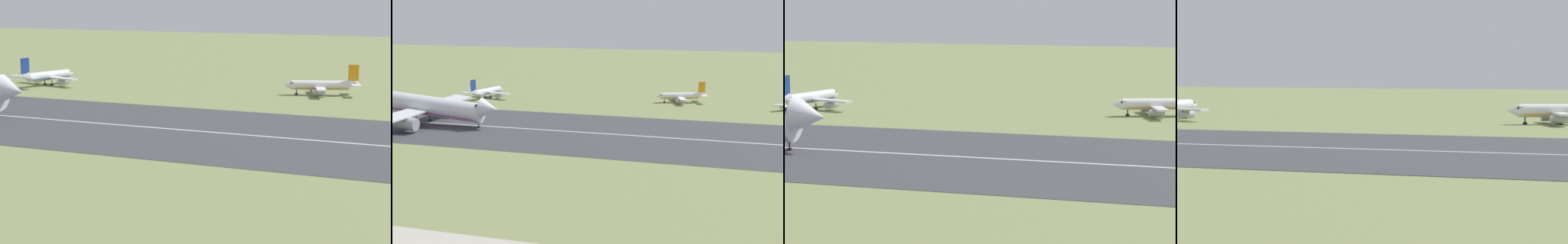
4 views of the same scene
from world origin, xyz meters
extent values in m
plane|color=#7A8451|center=(0.00, 58.79, 0.00)|extent=(747.42, 747.42, 0.00)
cube|color=#3D3D42|center=(0.00, 117.59, 0.03)|extent=(507.42, 52.81, 0.06)
cube|color=silver|center=(0.00, 117.59, 0.07)|extent=(456.68, 0.70, 0.01)
cone|color=silver|center=(-71.52, 115.07, 6.20)|extent=(6.21, 6.37, 6.64)
cylinder|color=silver|center=(-97.69, 167.42, 2.78)|extent=(6.37, 14.87, 2.58)
cone|color=silver|center=(-95.44, 175.63, 2.78)|extent=(3.10, 2.92, 2.58)
cone|color=silver|center=(-100.03, 158.83, 3.24)|extent=(3.05, 3.60, 2.32)
cube|color=black|center=(-95.78, 174.40, 3.29)|extent=(2.40, 1.64, 0.44)
cube|color=navy|center=(-97.69, 167.42, 2.07)|extent=(5.85, 13.42, 0.20)
cube|color=silver|center=(-91.70, 166.09, 2.33)|extent=(9.96, 4.88, 0.40)
cylinder|color=#A8A8B2|center=(-92.32, 166.76, 1.28)|extent=(2.43, 3.65, 1.60)
cube|color=silver|center=(-103.51, 169.32, 2.33)|extent=(9.96, 4.88, 0.40)
cylinder|color=#A8A8B2|center=(-102.64, 169.58, 1.28)|extent=(2.43, 3.65, 1.60)
cube|color=navy|center=(-99.91, 159.28, 6.26)|extent=(1.01, 2.78, 4.38)
cube|color=silver|center=(-96.87, 158.03, 3.16)|extent=(4.45, 3.41, 0.24)
cube|color=silver|center=(-103.16, 159.75, 3.16)|extent=(4.45, 3.41, 0.24)
cylinder|color=black|center=(-96.06, 173.36, 0.74)|extent=(0.24, 0.24, 1.49)
cylinder|color=black|center=(-96.06, 173.36, 0.22)|extent=(0.84, 0.84, 0.44)
cylinder|color=black|center=(-96.25, 166.81, 0.74)|extent=(0.24, 0.24, 1.49)
cylinder|color=black|center=(-96.25, 166.81, 0.22)|extent=(0.84, 0.84, 0.44)
cylinder|color=black|center=(-99.23, 167.63, 0.74)|extent=(0.24, 0.24, 1.49)
cylinder|color=black|center=(-99.23, 167.63, 0.22)|extent=(0.84, 0.84, 0.44)
cylinder|color=white|center=(-19.99, 177.90, 2.63)|extent=(14.88, 7.18, 2.47)
cone|color=white|center=(-28.08, 175.12, 2.63)|extent=(2.91, 3.06, 2.47)
cone|color=white|center=(-11.55, 180.81, 3.08)|extent=(3.53, 3.07, 2.23)
cube|color=black|center=(-26.92, 175.52, 3.12)|extent=(1.72, 2.35, 0.44)
cube|color=orange|center=(-19.99, 177.90, 1.95)|extent=(13.43, 6.58, 0.20)
cube|color=white|center=(-21.81, 182.29, 2.20)|extent=(4.56, 7.41, 0.40)
cylinder|color=#A8A8B2|center=(-22.08, 181.60, 1.18)|extent=(3.54, 2.50, 1.53)
cube|color=white|center=(-18.73, 173.32, 2.20)|extent=(4.56, 7.41, 0.40)
cylinder|color=#A8A8B2|center=(-19.37, 173.70, 1.18)|extent=(3.54, 2.50, 1.53)
cube|color=orange|center=(-11.97, 180.66, 5.97)|extent=(2.64, 1.14, 4.21)
cube|color=white|center=(-12.61, 183.75, 3.00)|extent=(3.46, 4.35, 0.24)
cube|color=white|center=(-10.57, 177.83, 3.00)|extent=(3.46, 4.35, 0.24)
cylinder|color=black|center=(-25.89, 175.87, 0.70)|extent=(0.24, 0.24, 1.39)
cylinder|color=black|center=(-25.89, 175.87, 0.22)|extent=(0.84, 0.84, 0.44)
cylinder|color=black|center=(-20.28, 179.37, 0.70)|extent=(0.24, 0.24, 1.39)
cylinder|color=black|center=(-20.28, 179.37, 0.22)|extent=(0.84, 0.84, 0.44)
cylinder|color=black|center=(-19.31, 176.57, 0.70)|extent=(0.24, 0.24, 1.39)
cylinder|color=black|center=(-19.31, 176.57, 0.22)|extent=(0.84, 0.84, 0.44)
camera|label=1|loc=(28.46, -17.32, 27.66)|focal=70.00mm
camera|label=2|loc=(2.03, -34.94, 37.31)|focal=50.00mm
camera|label=3|loc=(-0.08, -24.91, 27.05)|focal=85.00mm
camera|label=4|loc=(-0.43, 2.19, 11.08)|focal=85.00mm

